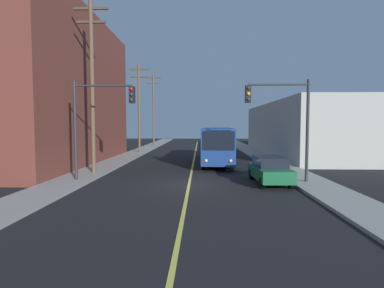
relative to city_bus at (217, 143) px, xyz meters
name	(u,v)px	position (x,y,z in m)	size (l,w,h in m)	color
ground_plane	(189,185)	(-2.20, -10.43, -1.82)	(120.00, 120.00, 0.00)	black
sidewalk_left	(114,162)	(-9.45, -0.43, -1.74)	(2.50, 90.00, 0.15)	gray
sidewalk_right	(273,163)	(5.05, -0.43, -1.74)	(2.50, 90.00, 0.15)	gray
lane_stripe_center	(194,157)	(-2.20, 4.57, -1.81)	(0.16, 60.00, 0.01)	#D8CC4C
building_left_brick	(42,90)	(-15.69, -1.00, 4.74)	(10.00, 20.81, 13.12)	brown
building_right_warehouse	(315,129)	(12.30, 9.06, 1.19)	(12.00, 25.90, 6.03)	#B2B2A8
city_bus	(217,143)	(0.00, 0.00, 0.00)	(3.03, 12.23, 3.20)	navy
parked_car_green	(270,169)	(2.59, -9.81, -0.98)	(1.92, 4.45, 1.62)	#196038
utility_pole_near	(92,80)	(-9.06, -6.82, 4.81)	(2.40, 0.28, 11.89)	brown
utility_pole_mid	(139,104)	(-9.09, 9.37, 4.19)	(2.40, 0.28, 10.70)	brown
utility_pole_far	(153,107)	(-9.07, 20.71, 4.57)	(2.40, 0.28, 11.43)	brown
traffic_signal_left_corner	(100,111)	(-7.61, -9.67, 2.49)	(3.75, 0.48, 6.00)	#2D2D33
traffic_signal_right_corner	(281,111)	(3.21, -9.90, 2.49)	(3.75, 0.48, 6.00)	#2D2D33
fire_hydrant	(287,166)	(4.65, -6.27, -1.23)	(0.44, 0.26, 0.84)	red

